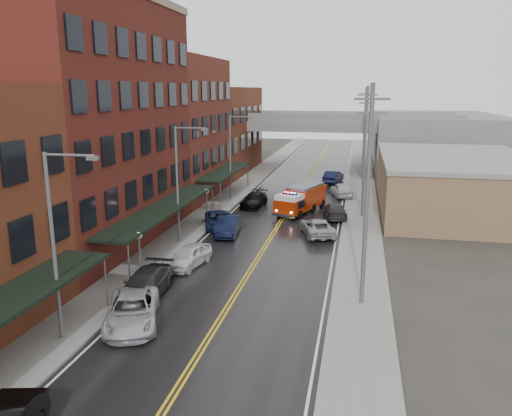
{
  "coord_description": "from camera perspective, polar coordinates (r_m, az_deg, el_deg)",
  "views": [
    {
      "loc": [
        6.67,
        -11.39,
        11.65
      ],
      "look_at": [
        -0.71,
        24.27,
        3.0
      ],
      "focal_mm": 35.0,
      "sensor_mm": 36.0,
      "label": 1
    }
  ],
  "objects": [
    {
      "name": "road",
      "position": [
        43.51,
        2.45,
        -2.17
      ],
      "size": [
        11.0,
        160.0,
        0.02
      ],
      "primitive_type": "cube",
      "color": "black",
      "rests_on": "ground"
    },
    {
      "name": "sidewalk_left",
      "position": [
        45.19,
        -6.72,
        -1.57
      ],
      "size": [
        3.0,
        160.0,
        0.15
      ],
      "primitive_type": "cube",
      "color": "slate",
      "rests_on": "ground"
    },
    {
      "name": "sidewalk_right",
      "position": [
        42.98,
        12.11,
        -2.57
      ],
      "size": [
        3.0,
        160.0,
        0.15
      ],
      "primitive_type": "cube",
      "color": "slate",
      "rests_on": "ground"
    },
    {
      "name": "curb_left",
      "position": [
        44.71,
        -4.71,
        -1.69
      ],
      "size": [
        0.3,
        160.0,
        0.15
      ],
      "primitive_type": "cube",
      "color": "gray",
      "rests_on": "ground"
    },
    {
      "name": "curb_right",
      "position": [
        42.99,
        9.91,
        -2.46
      ],
      "size": [
        0.3,
        160.0,
        0.15
      ],
      "primitive_type": "cube",
      "color": "gray",
      "rests_on": "ground"
    },
    {
      "name": "brick_building_b",
      "position": [
        39.86,
        -18.63,
        8.86
      ],
      "size": [
        9.0,
        20.0,
        18.0
      ],
      "primitive_type": "cube",
      "color": "#511C15",
      "rests_on": "ground"
    },
    {
      "name": "brick_building_c",
      "position": [
        55.76,
        -9.44,
        8.91
      ],
      "size": [
        9.0,
        15.0,
        15.0
      ],
      "primitive_type": "cube",
      "color": "#5C211B",
      "rests_on": "ground"
    },
    {
      "name": "brick_building_far",
      "position": [
        72.43,
        -4.39,
        8.85
      ],
      "size": [
        9.0,
        20.0,
        12.0
      ],
      "primitive_type": "cube",
      "color": "#5F2B19",
      "rests_on": "ground"
    },
    {
      "name": "tan_building",
      "position": [
        53.03,
        21.66,
        2.47
      ],
      "size": [
        14.0,
        22.0,
        5.0
      ],
      "primitive_type": "cube",
      "color": "#8A6A4A",
      "rests_on": "ground"
    },
    {
      "name": "right_far_block",
      "position": [
        82.53,
        19.7,
        7.27
      ],
      "size": [
        18.0,
        30.0,
        8.0
      ],
      "primitive_type": "cube",
      "color": "slate",
      "rests_on": "ground"
    },
    {
      "name": "awning_1",
      "position": [
        38.19,
        -10.4,
        0.03
      ],
      "size": [
        2.6,
        18.0,
        3.09
      ],
      "color": "black",
      "rests_on": "ground"
    },
    {
      "name": "awning_2",
      "position": [
        54.48,
        -3.53,
        4.18
      ],
      "size": [
        2.6,
        13.0,
        3.09
      ],
      "color": "black",
      "rests_on": "ground"
    },
    {
      "name": "globe_lamp_1",
      "position": [
        31.76,
        -13.22,
        -4.11
      ],
      "size": [
        0.44,
        0.44,
        3.12
      ],
      "color": "#59595B",
      "rests_on": "ground"
    },
    {
      "name": "globe_lamp_2",
      "position": [
        44.4,
        -5.7,
        1.15
      ],
      "size": [
        0.44,
        0.44,
        3.12
      ],
      "color": "#59595B",
      "rests_on": "ground"
    },
    {
      "name": "street_lamp_0",
      "position": [
        24.34,
        -21.76,
        -3.02
      ],
      "size": [
        2.64,
        0.22,
        9.0
      ],
      "color": "#59595B",
      "rests_on": "ground"
    },
    {
      "name": "street_lamp_1",
      "position": [
        38.33,
        -8.67,
        3.5
      ],
      "size": [
        2.64,
        0.22,
        9.0
      ],
      "color": "#59595B",
      "rests_on": "ground"
    },
    {
      "name": "street_lamp_2",
      "position": [
        53.46,
        -2.72,
        6.4
      ],
      "size": [
        2.64,
        0.22,
        9.0
      ],
      "color": "#59595B",
      "rests_on": "ground"
    },
    {
      "name": "utility_pole_0",
      "position": [
        26.93,
        12.59,
        1.59
      ],
      "size": [
        1.8,
        0.24,
        12.0
      ],
      "color": "#59595B",
      "rests_on": "ground"
    },
    {
      "name": "utility_pole_1",
      "position": [
        46.7,
        12.35,
        6.48
      ],
      "size": [
        1.8,
        0.24,
        12.0
      ],
      "color": "#59595B",
      "rests_on": "ground"
    },
    {
      "name": "utility_pole_2",
      "position": [
        66.61,
        12.25,
        8.46
      ],
      "size": [
        1.8,
        0.24,
        12.0
      ],
      "color": "#59595B",
      "rests_on": "ground"
    },
    {
      "name": "overpass",
      "position": [
        73.91,
        6.57,
        8.88
      ],
      "size": [
        40.0,
        10.0,
        7.5
      ],
      "color": "slate",
      "rests_on": "ground"
    },
    {
      "name": "fire_truck",
      "position": [
        48.4,
        5.14,
        1.08
      ],
      "size": [
        4.56,
        7.44,
        2.59
      ],
      "rotation": [
        0.0,
        0.0,
        -0.33
      ],
      "color": "#9E2407",
      "rests_on": "ground"
    },
    {
      "name": "parked_car_left_2",
      "position": [
        26.52,
        -13.99,
        -11.32
      ],
      "size": [
        4.2,
        5.95,
        1.51
      ],
      "primitive_type": "imported",
      "rotation": [
        0.0,
        0.0,
        0.35
      ],
      "color": "#AEB0B6",
      "rests_on": "ground"
    },
    {
      "name": "parked_car_left_3",
      "position": [
        29.67,
        -12.52,
        -8.51
      ],
      "size": [
        2.37,
        5.34,
        1.52
      ],
      "primitive_type": "imported",
      "rotation": [
        0.0,
        0.0,
        0.05
      ],
      "color": "black",
      "rests_on": "ground"
    },
    {
      "name": "parked_car_left_4",
      "position": [
        34.06,
        -7.7,
        -5.46
      ],
      "size": [
        2.5,
        4.55,
        1.46
      ],
      "primitive_type": "imported",
      "rotation": [
        0.0,
        0.0,
        -0.19
      ],
      "color": "silver",
      "rests_on": "ground"
    },
    {
      "name": "parked_car_left_5",
      "position": [
        41.11,
        -3.2,
        -1.99
      ],
      "size": [
        2.16,
        4.92,
        1.57
      ],
      "primitive_type": "imported",
      "rotation": [
        0.0,
        0.0,
        0.11
      ],
      "color": "black",
      "rests_on": "ground"
    },
    {
      "name": "parked_car_left_6",
      "position": [
        43.27,
        -4.35,
        -1.37
      ],
      "size": [
        3.65,
        5.33,
        1.35
      ],
      "primitive_type": "imported",
      "rotation": [
        0.0,
        0.0,
        0.32
      ],
      "color": "#13204A",
      "rests_on": "ground"
    },
    {
      "name": "parked_car_left_7",
      "position": [
        50.93,
        -0.21,
        0.94
      ],
      "size": [
        2.33,
        4.95,
        1.39
      ],
      "primitive_type": "imported",
      "rotation": [
        0.0,
        0.0,
        -0.08
      ],
      "color": "black",
      "rests_on": "ground"
    },
    {
      "name": "parked_car_right_0",
      "position": [
        41.2,
        7.01,
        -2.17
      ],
      "size": [
        3.64,
        5.42,
        1.38
      ],
      "primitive_type": "imported",
      "rotation": [
        0.0,
        0.0,
        3.44
      ],
      "color": "#96979D",
      "rests_on": "ground"
    },
    {
      "name": "parked_car_right_1",
      "position": [
        46.93,
        8.99,
        -0.3
      ],
      "size": [
        2.66,
        5.05,
        1.4
      ],
      "primitive_type": "imported",
      "rotation": [
        0.0,
        0.0,
        3.29
      ],
      "color": "#27282A",
      "rests_on": "ground"
    },
    {
      "name": "parked_car_right_2",
      "position": [
        56.41,
        9.79,
        2.07
      ],
      "size": [
        3.0,
        5.01,
        1.6
      ],
      "primitive_type": "imported",
      "rotation": [
        0.0,
        0.0,
        3.4
      ],
      "color": "silver",
      "rests_on": "ground"
    },
    {
      "name": "parked_car_right_3",
      "position": [
        64.58,
        8.83,
        3.53
      ],
      "size": [
        2.53,
        5.08,
        1.6
      ],
      "primitive_type": "imported",
      "rotation": [
        0.0,
        0.0,
        2.96
      ],
      "color": "black",
      "rests_on": "ground"
    }
  ]
}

